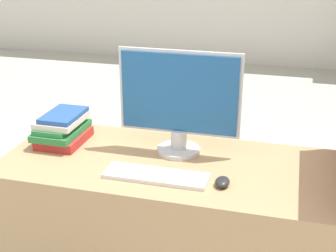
% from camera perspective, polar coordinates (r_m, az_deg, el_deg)
% --- Properties ---
extents(desk, '(1.42, 0.63, 0.77)m').
position_cam_1_polar(desk, '(2.19, -0.07, -13.44)').
color(desk, tan).
rests_on(desk, ground_plane).
extents(monitor, '(0.53, 0.19, 0.46)m').
position_cam_1_polar(monitor, '(1.99, 1.37, 3.09)').
color(monitor, silver).
rests_on(monitor, desk).
extents(keyboard, '(0.42, 0.13, 0.02)m').
position_cam_1_polar(keyboard, '(1.86, -1.47, -6.08)').
color(keyboard, white).
rests_on(keyboard, desk).
extents(mouse, '(0.06, 0.08, 0.03)m').
position_cam_1_polar(mouse, '(1.81, 6.65, -6.79)').
color(mouse, '#262626').
rests_on(mouse, desk).
extents(book_stack, '(0.20, 0.28, 0.14)m').
position_cam_1_polar(book_stack, '(2.21, -12.74, -0.27)').
color(book_stack, '#B72D28').
rests_on(book_stack, desk).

